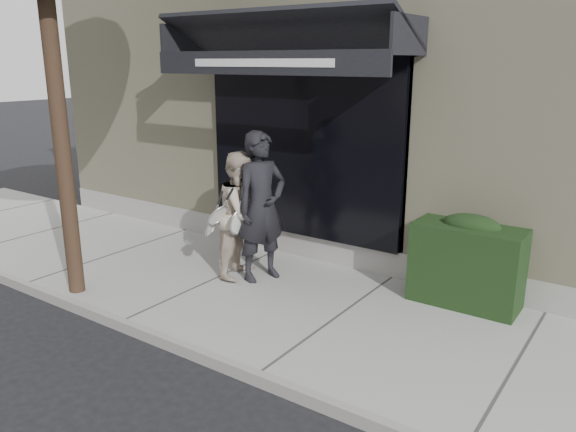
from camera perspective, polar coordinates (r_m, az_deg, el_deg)
The scene contains 7 objects.
ground at distance 6.83m, azimuth 5.12°, elevation -10.97°, with size 80.00×80.00×0.00m, color black.
sidewalk at distance 6.80m, azimuth 5.13°, elevation -10.51°, with size 20.00×3.00×0.12m, color #A3A29D.
curb at distance 5.66m, azimuth -3.03°, elevation -16.12°, with size 20.00×0.10×0.14m, color gray.
building_facade at distance 10.72m, azimuth 19.11°, elevation 13.08°, with size 14.30×8.04×5.64m.
hedge at distance 7.25m, azimuth 17.84°, elevation -4.41°, with size 1.30×0.70×1.14m.
pedestrian_front at distance 7.55m, azimuth -2.73°, elevation 0.93°, with size 0.89×1.00×2.04m.
pedestrian_back at distance 7.73m, azimuth -4.68°, elevation 0.15°, with size 0.83×0.97×1.75m.
Camera 1 is at (2.98, -5.34, 3.03)m, focal length 35.00 mm.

